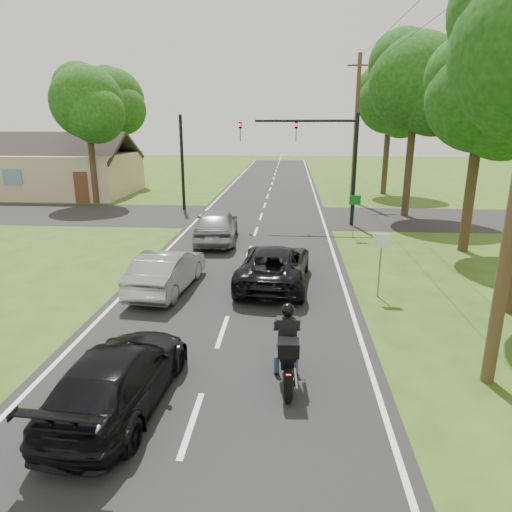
# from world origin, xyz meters

# --- Properties ---
(ground) EXTENTS (140.00, 140.00, 0.00)m
(ground) POSITION_xyz_m (0.00, 0.00, 0.00)
(ground) COLOR #324B15
(ground) RESTS_ON ground
(road) EXTENTS (8.00, 100.00, 0.01)m
(road) POSITION_xyz_m (0.00, 10.00, 0.01)
(road) COLOR black
(road) RESTS_ON ground
(cross_road) EXTENTS (60.00, 7.00, 0.01)m
(cross_road) POSITION_xyz_m (0.00, 16.00, 0.01)
(cross_road) COLOR black
(cross_road) RESTS_ON ground
(motorcycle_rider) EXTENTS (0.61, 2.16, 1.86)m
(motorcycle_rider) POSITION_xyz_m (1.78, -2.42, 0.73)
(motorcycle_rider) COLOR black
(motorcycle_rider) RESTS_ON ground
(dark_suv) EXTENTS (2.62, 5.12, 1.38)m
(dark_suv) POSITION_xyz_m (1.26, 4.00, 0.70)
(dark_suv) COLOR black
(dark_suv) RESTS_ON road
(silver_sedan) EXTENTS (1.86, 4.34, 1.39)m
(silver_sedan) POSITION_xyz_m (-2.33, 3.06, 0.71)
(silver_sedan) COLOR #9D9DA2
(silver_sedan) RESTS_ON road
(silver_suv) EXTENTS (2.29, 4.94, 1.64)m
(silver_suv) POSITION_xyz_m (-1.72, 9.76, 0.83)
(silver_suv) COLOR gray
(silver_suv) RESTS_ON road
(dark_car_behind) EXTENTS (2.07, 4.54, 1.29)m
(dark_car_behind) POSITION_xyz_m (-1.55, -3.51, 0.66)
(dark_car_behind) COLOR black
(dark_car_behind) RESTS_ON road
(traffic_signal) EXTENTS (6.38, 0.44, 6.00)m
(traffic_signal) POSITION_xyz_m (3.34, 14.00, 4.14)
(traffic_signal) COLOR black
(traffic_signal) RESTS_ON ground
(signal_pole_far) EXTENTS (0.20, 0.20, 6.00)m
(signal_pole_far) POSITION_xyz_m (-5.20, 18.00, 3.00)
(signal_pole_far) COLOR black
(signal_pole_far) RESTS_ON ground
(utility_pole_far) EXTENTS (1.60, 0.28, 10.00)m
(utility_pole_far) POSITION_xyz_m (6.20, 22.00, 5.08)
(utility_pole_far) COLOR brown
(utility_pole_far) RESTS_ON ground
(sign_white) EXTENTS (0.55, 0.07, 2.12)m
(sign_white) POSITION_xyz_m (4.70, 2.98, 1.60)
(sign_white) COLOR slate
(sign_white) RESTS_ON ground
(sign_green) EXTENTS (0.55, 0.07, 2.12)m
(sign_green) POSITION_xyz_m (4.90, 10.98, 1.60)
(sign_green) COLOR slate
(sign_green) RESTS_ON ground
(tree_row_c) EXTENTS (4.80, 4.65, 8.76)m
(tree_row_c) POSITION_xyz_m (9.75, 8.80, 6.23)
(tree_row_c) COLOR #332316
(tree_row_c) RESTS_ON ground
(tree_row_d) EXTENTS (5.76, 5.58, 10.45)m
(tree_row_d) POSITION_xyz_m (9.10, 16.76, 7.43)
(tree_row_d) COLOR #332316
(tree_row_d) RESTS_ON ground
(tree_row_e) EXTENTS (5.28, 5.12, 9.61)m
(tree_row_e) POSITION_xyz_m (9.48, 25.78, 6.83)
(tree_row_e) COLOR #332316
(tree_row_e) RESTS_ON ground
(tree_left_near) EXTENTS (5.12, 4.96, 9.22)m
(tree_left_near) POSITION_xyz_m (-11.73, 19.78, 6.53)
(tree_left_near) COLOR #332316
(tree_left_near) RESTS_ON ground
(tree_left_far) EXTENTS (5.76, 5.58, 10.14)m
(tree_left_far) POSITION_xyz_m (-13.70, 29.76, 7.13)
(tree_left_far) COLOR #332316
(tree_left_far) RESTS_ON ground
(house) EXTENTS (10.20, 8.00, 4.84)m
(house) POSITION_xyz_m (-16.00, 24.00, 1.77)
(house) COLOR tan
(house) RESTS_ON ground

